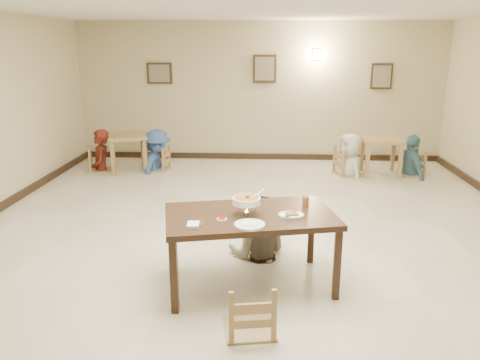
# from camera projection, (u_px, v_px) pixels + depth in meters

# --- Properties ---
(floor) EXTENTS (10.00, 10.00, 0.00)m
(floor) POSITION_uv_depth(u_px,v_px,m) (253.00, 251.00, 5.87)
(floor) COLOR beige
(floor) RESTS_ON ground
(wall_back) EXTENTS (10.00, 0.00, 10.00)m
(wall_back) POSITION_uv_depth(u_px,v_px,m) (260.00, 92.00, 10.25)
(wall_back) COLOR #C7B991
(wall_back) RESTS_ON floor
(baseboard_back) EXTENTS (8.00, 0.06, 0.12)m
(baseboard_back) POSITION_uv_depth(u_px,v_px,m) (259.00, 156.00, 10.62)
(baseboard_back) COLOR black
(baseboard_back) RESTS_ON floor
(picture_a) EXTENTS (0.55, 0.04, 0.45)m
(picture_a) POSITION_uv_depth(u_px,v_px,m) (159.00, 73.00, 10.21)
(picture_a) COLOR #322414
(picture_a) RESTS_ON wall_back
(picture_b) EXTENTS (0.50, 0.04, 0.60)m
(picture_b) POSITION_uv_depth(u_px,v_px,m) (265.00, 69.00, 10.07)
(picture_b) COLOR #322414
(picture_b) RESTS_ON wall_back
(picture_c) EXTENTS (0.45, 0.04, 0.55)m
(picture_c) POSITION_uv_depth(u_px,v_px,m) (382.00, 76.00, 9.98)
(picture_c) COLOR #322414
(picture_c) RESTS_ON wall_back
(wall_sconce) EXTENTS (0.16, 0.05, 0.22)m
(wall_sconce) POSITION_uv_depth(u_px,v_px,m) (317.00, 54.00, 9.93)
(wall_sconce) COLOR #FFD88C
(wall_sconce) RESTS_ON wall_back
(main_table) EXTENTS (1.90, 1.32, 0.81)m
(main_table) POSITION_uv_depth(u_px,v_px,m) (250.00, 221.00, 4.84)
(main_table) COLOR #321F13
(main_table) RESTS_ON floor
(chair_far) EXTENTS (0.48, 0.48, 1.01)m
(chair_far) POSITION_uv_depth(u_px,v_px,m) (258.00, 214.00, 5.67)
(chair_far) COLOR tan
(chair_far) RESTS_ON floor
(chair_near) EXTENTS (0.44, 0.44, 0.94)m
(chair_near) POSITION_uv_depth(u_px,v_px,m) (250.00, 283.00, 4.10)
(chair_near) COLOR tan
(chair_near) RESTS_ON floor
(main_diner) EXTENTS (0.79, 0.63, 1.54)m
(main_diner) POSITION_uv_depth(u_px,v_px,m) (259.00, 195.00, 5.55)
(main_diner) COLOR gray
(main_diner) RESTS_ON floor
(curry_warmer) EXTENTS (0.32, 0.29, 0.26)m
(curry_warmer) POSITION_uv_depth(u_px,v_px,m) (247.00, 201.00, 4.73)
(curry_warmer) COLOR silver
(curry_warmer) RESTS_ON main_table
(rice_plate_far) EXTENTS (0.28, 0.28, 0.06)m
(rice_plate_far) POSITION_uv_depth(u_px,v_px,m) (248.00, 202.00, 5.13)
(rice_plate_far) COLOR white
(rice_plate_far) RESTS_ON main_table
(rice_plate_near) EXTENTS (0.30, 0.30, 0.07)m
(rice_plate_near) POSITION_uv_depth(u_px,v_px,m) (250.00, 225.00, 4.48)
(rice_plate_near) COLOR white
(rice_plate_near) RESTS_ON main_table
(fried_plate) EXTENTS (0.26, 0.26, 0.06)m
(fried_plate) POSITION_uv_depth(u_px,v_px,m) (291.00, 214.00, 4.74)
(fried_plate) COLOR white
(fried_plate) RESTS_ON main_table
(chili_dish) EXTENTS (0.10, 0.10, 0.02)m
(chili_dish) POSITION_uv_depth(u_px,v_px,m) (222.00, 219.00, 4.63)
(chili_dish) COLOR white
(chili_dish) RESTS_ON main_table
(napkin_cutlery) EXTENTS (0.14, 0.23, 0.03)m
(napkin_cutlery) POSITION_uv_depth(u_px,v_px,m) (194.00, 225.00, 4.48)
(napkin_cutlery) COLOR white
(napkin_cutlery) RESTS_ON main_table
(drink_glass) EXTENTS (0.07, 0.07, 0.14)m
(drink_glass) POSITION_uv_depth(u_px,v_px,m) (306.00, 201.00, 5.01)
(drink_glass) COLOR white
(drink_glass) RESTS_ON main_table
(bg_table_left) EXTENTS (0.94, 0.94, 0.74)m
(bg_table_left) POSITION_uv_depth(u_px,v_px,m) (128.00, 141.00, 9.49)
(bg_table_left) COLOR #A07E51
(bg_table_left) RESTS_ON floor
(bg_table_right) EXTENTS (0.76, 0.76, 0.74)m
(bg_table_right) POSITION_uv_depth(u_px,v_px,m) (382.00, 145.00, 9.17)
(bg_table_right) COLOR #A07E51
(bg_table_right) RESTS_ON floor
(bg_chair_ll) EXTENTS (0.45, 0.45, 0.95)m
(bg_chair_ll) POSITION_uv_depth(u_px,v_px,m) (100.00, 148.00, 9.51)
(bg_chair_ll) COLOR tan
(bg_chair_ll) RESTS_ON floor
(bg_chair_lr) EXTENTS (0.44, 0.44, 0.93)m
(bg_chair_lr) POSITION_uv_depth(u_px,v_px,m) (157.00, 148.00, 9.57)
(bg_chair_lr) COLOR tan
(bg_chair_lr) RESTS_ON floor
(bg_chair_rl) EXTENTS (0.50, 0.50, 1.06)m
(bg_chair_rl) POSITION_uv_depth(u_px,v_px,m) (350.00, 149.00, 9.22)
(bg_chair_rl) COLOR tan
(bg_chair_rl) RESTS_ON floor
(bg_chair_rr) EXTENTS (0.43, 0.43, 0.92)m
(bg_chair_rr) POSITION_uv_depth(u_px,v_px,m) (412.00, 152.00, 9.20)
(bg_chair_rr) COLOR tan
(bg_chair_rr) RESTS_ON floor
(bg_diner_a) EXTENTS (0.58, 0.72, 1.71)m
(bg_diner_a) POSITION_uv_depth(u_px,v_px,m) (98.00, 130.00, 9.40)
(bg_diner_a) COLOR #571C12
(bg_diner_a) RESTS_ON floor
(bg_diner_b) EXTENTS (0.78, 1.17, 1.69)m
(bg_diner_b) POSITION_uv_depth(u_px,v_px,m) (156.00, 130.00, 9.46)
(bg_diner_b) COLOR #3E64A9
(bg_diner_b) RESTS_ON floor
(bg_diner_c) EXTENTS (0.79, 0.95, 1.66)m
(bg_diner_c) POSITION_uv_depth(u_px,v_px,m) (351.00, 133.00, 9.14)
(bg_diner_c) COLOR silver
(bg_diner_c) RESTS_ON floor
(bg_diner_d) EXTENTS (0.60, 1.02, 1.63)m
(bg_diner_d) POSITION_uv_depth(u_px,v_px,m) (414.00, 134.00, 9.11)
(bg_diner_d) COLOR teal
(bg_diner_d) RESTS_ON floor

